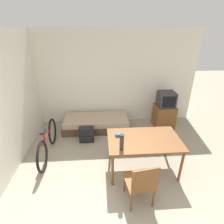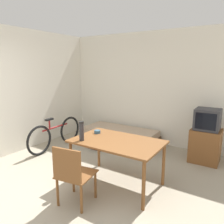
{
  "view_description": "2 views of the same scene",
  "coord_description": "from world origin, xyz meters",
  "px_view_note": "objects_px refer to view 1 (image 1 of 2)",
  "views": [
    {
      "loc": [
        -0.26,
        -1.73,
        2.66
      ],
      "look_at": [
        -0.03,
        1.62,
        1.05
      ],
      "focal_mm": 28.0,
      "sensor_mm": 36.0,
      "label": 1
    },
    {
      "loc": [
        2.24,
        -1.76,
        1.87
      ],
      "look_at": [
        0.07,
        1.63,
        1.04
      ],
      "focal_mm": 35.0,
      "sensor_mm": 36.0,
      "label": 2
    }
  ],
  "objects_px": {
    "tv": "(165,111)",
    "dining_table": "(144,142)",
    "thermos_flask": "(122,142)",
    "backpack": "(87,135)",
    "mate_bowl": "(118,135)",
    "wooden_chair": "(142,182)",
    "bicycle": "(48,142)",
    "daybed": "(96,123)"
  },
  "relations": [
    {
      "from": "tv",
      "to": "dining_table",
      "type": "relative_size",
      "value": 0.77
    },
    {
      "from": "thermos_flask",
      "to": "dining_table",
      "type": "bearing_deg",
      "value": 31.67
    },
    {
      "from": "tv",
      "to": "backpack",
      "type": "height_order",
      "value": "tv"
    },
    {
      "from": "mate_bowl",
      "to": "backpack",
      "type": "bearing_deg",
      "value": 127.53
    },
    {
      "from": "wooden_chair",
      "to": "bicycle",
      "type": "distance_m",
      "value": 2.31
    },
    {
      "from": "tv",
      "to": "mate_bowl",
      "type": "relative_size",
      "value": 9.94
    },
    {
      "from": "bicycle",
      "to": "mate_bowl",
      "type": "height_order",
      "value": "mate_bowl"
    },
    {
      "from": "wooden_chair",
      "to": "mate_bowl",
      "type": "bearing_deg",
      "value": 106.67
    },
    {
      "from": "bicycle",
      "to": "thermos_flask",
      "type": "relative_size",
      "value": 5.29
    },
    {
      "from": "daybed",
      "to": "wooden_chair",
      "type": "distance_m",
      "value": 2.64
    },
    {
      "from": "tv",
      "to": "bicycle",
      "type": "relative_size",
      "value": 0.66
    },
    {
      "from": "daybed",
      "to": "bicycle",
      "type": "distance_m",
      "value": 1.55
    },
    {
      "from": "thermos_flask",
      "to": "mate_bowl",
      "type": "relative_size",
      "value": 2.83
    },
    {
      "from": "daybed",
      "to": "mate_bowl",
      "type": "relative_size",
      "value": 17.2
    },
    {
      "from": "bicycle",
      "to": "backpack",
      "type": "bearing_deg",
      "value": 29.11
    },
    {
      "from": "daybed",
      "to": "tv",
      "type": "xyz_separation_m",
      "value": [
        1.98,
        -0.0,
        0.32
      ]
    },
    {
      "from": "daybed",
      "to": "mate_bowl",
      "type": "bearing_deg",
      "value": -73.41
    },
    {
      "from": "mate_bowl",
      "to": "tv",
      "type": "bearing_deg",
      "value": 45.59
    },
    {
      "from": "bicycle",
      "to": "backpack",
      "type": "distance_m",
      "value": 0.97
    },
    {
      "from": "bicycle",
      "to": "mate_bowl",
      "type": "distance_m",
      "value": 1.66
    },
    {
      "from": "bicycle",
      "to": "daybed",
      "type": "bearing_deg",
      "value": 45.51
    },
    {
      "from": "dining_table",
      "to": "wooden_chair",
      "type": "height_order",
      "value": "wooden_chair"
    },
    {
      "from": "tv",
      "to": "wooden_chair",
      "type": "distance_m",
      "value": 2.79
    },
    {
      "from": "tv",
      "to": "dining_table",
      "type": "distance_m",
      "value": 1.99
    },
    {
      "from": "bicycle",
      "to": "wooden_chair",
      "type": "bearing_deg",
      "value": -37.65
    },
    {
      "from": "daybed",
      "to": "bicycle",
      "type": "bearing_deg",
      "value": -134.49
    },
    {
      "from": "tv",
      "to": "thermos_flask",
      "type": "bearing_deg",
      "value": -127.0
    },
    {
      "from": "tv",
      "to": "wooden_chair",
      "type": "bearing_deg",
      "value": -116.23
    },
    {
      "from": "tv",
      "to": "bicycle",
      "type": "bearing_deg",
      "value": -160.31
    },
    {
      "from": "tv",
      "to": "mate_bowl",
      "type": "bearing_deg",
      "value": -134.41
    },
    {
      "from": "dining_table",
      "to": "backpack",
      "type": "relative_size",
      "value": 3.5
    },
    {
      "from": "tv",
      "to": "wooden_chair",
      "type": "height_order",
      "value": "tv"
    },
    {
      "from": "dining_table",
      "to": "thermos_flask",
      "type": "distance_m",
      "value": 0.61
    },
    {
      "from": "wooden_chair",
      "to": "bicycle",
      "type": "relative_size",
      "value": 0.53
    },
    {
      "from": "daybed",
      "to": "backpack",
      "type": "xyz_separation_m",
      "value": [
        -0.24,
        -0.63,
        0.02
      ]
    },
    {
      "from": "backpack",
      "to": "daybed",
      "type": "bearing_deg",
      "value": 68.91
    },
    {
      "from": "tv",
      "to": "backpack",
      "type": "relative_size",
      "value": 2.7
    },
    {
      "from": "backpack",
      "to": "tv",
      "type": "bearing_deg",
      "value": 15.81
    },
    {
      "from": "wooden_chair",
      "to": "mate_bowl",
      "type": "distance_m",
      "value": 1.03
    },
    {
      "from": "mate_bowl",
      "to": "backpack",
      "type": "distance_m",
      "value": 1.29
    },
    {
      "from": "mate_bowl",
      "to": "backpack",
      "type": "xyz_separation_m",
      "value": [
        -0.71,
        0.92,
        -0.57
      ]
    },
    {
      "from": "daybed",
      "to": "wooden_chair",
      "type": "relative_size",
      "value": 2.16
    }
  ]
}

